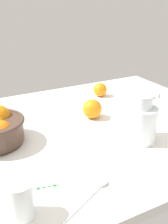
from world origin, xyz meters
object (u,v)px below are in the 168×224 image
Objects in this scene: juice_pitcher at (139,124)px; spoon at (94,193)px; loose_orange_0 at (92,109)px; juice_glass at (20,202)px; loose_orange_1 at (100,90)px.

spoon is at bearing -148.33° from juice_pitcher.
loose_orange_0 is (-4.74, 22.92, -2.17)cm from juice_pitcher.
juice_glass is (-44.62, -15.23, -2.13)cm from juice_pitcher.
juice_glass reaches higher than spoon.
juice_pitcher is 1.00× the size of spoon.
loose_orange_1 is (55.48, 58.00, -0.61)cm from juice_glass.
spoon is at bearing -119.25° from loose_orange_0.
loose_orange_0 is at bearing 101.69° from juice_pitcher.
loose_orange_1 is at bearing 46.27° from juice_glass.
juice_pitcher is at bearing -78.31° from loose_orange_0.
loose_orange_0 is (39.88, 38.16, -0.03)cm from juice_glass.
juice_glass is 18.13cm from spoon.
spoon is (17.76, -1.33, -3.40)cm from juice_glass.
loose_orange_0 is at bearing 43.74° from juice_glass.
loose_orange_1 is 0.38× the size of spoon.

